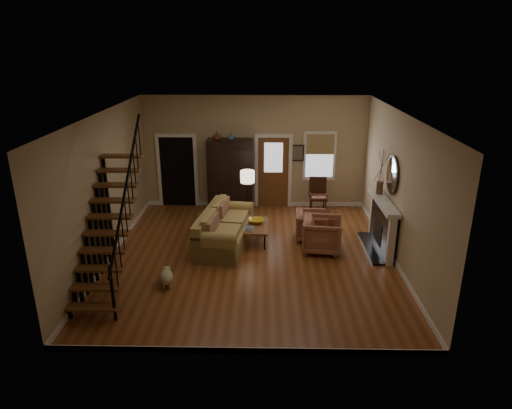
{
  "coord_description": "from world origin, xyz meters",
  "views": [
    {
      "loc": [
        0.3,
        -9.56,
        4.75
      ],
      "look_at": [
        0.1,
        0.4,
        1.15
      ],
      "focal_mm": 32.0,
      "sensor_mm": 36.0,
      "label": 1
    }
  ],
  "objects_px": {
    "coffee_table": "(254,233)",
    "floor_lamp": "(248,200)",
    "armchair_right": "(311,226)",
    "side_chair": "(318,196)",
    "sofa": "(225,228)",
    "armchair_left": "(322,235)",
    "armoire": "(230,175)"
  },
  "relations": [
    {
      "from": "side_chair",
      "to": "floor_lamp",
      "type": "bearing_deg",
      "value": -147.47
    },
    {
      "from": "armchair_left",
      "to": "floor_lamp",
      "type": "relative_size",
      "value": 0.56
    },
    {
      "from": "armchair_left",
      "to": "floor_lamp",
      "type": "height_order",
      "value": "floor_lamp"
    },
    {
      "from": "coffee_table",
      "to": "side_chair",
      "type": "relative_size",
      "value": 1.12
    },
    {
      "from": "armchair_left",
      "to": "side_chair",
      "type": "relative_size",
      "value": 0.88
    },
    {
      "from": "armchair_left",
      "to": "side_chair",
      "type": "bearing_deg",
      "value": 3.84
    },
    {
      "from": "armoire",
      "to": "side_chair",
      "type": "bearing_deg",
      "value": -4.48
    },
    {
      "from": "sofa",
      "to": "armchair_left",
      "type": "xyz_separation_m",
      "value": [
        2.34,
        -0.29,
        -0.03
      ]
    },
    {
      "from": "armoire",
      "to": "coffee_table",
      "type": "bearing_deg",
      "value": -71.67
    },
    {
      "from": "sofa",
      "to": "floor_lamp",
      "type": "height_order",
      "value": "floor_lamp"
    },
    {
      "from": "sofa",
      "to": "armchair_right",
      "type": "height_order",
      "value": "sofa"
    },
    {
      "from": "floor_lamp",
      "to": "sofa",
      "type": "bearing_deg",
      "value": -116.99
    },
    {
      "from": "armchair_right",
      "to": "side_chair",
      "type": "height_order",
      "value": "side_chair"
    },
    {
      "from": "sofa",
      "to": "armchair_left",
      "type": "bearing_deg",
      "value": 1.29
    },
    {
      "from": "coffee_table",
      "to": "armchair_right",
      "type": "bearing_deg",
      "value": 6.58
    },
    {
      "from": "sofa",
      "to": "armchair_left",
      "type": "height_order",
      "value": "sofa"
    },
    {
      "from": "floor_lamp",
      "to": "side_chair",
      "type": "bearing_deg",
      "value": 32.53
    },
    {
      "from": "floor_lamp",
      "to": "armchair_right",
      "type": "bearing_deg",
      "value": -20.96
    },
    {
      "from": "coffee_table",
      "to": "armchair_left",
      "type": "relative_size",
      "value": 1.26
    },
    {
      "from": "armoire",
      "to": "armchair_left",
      "type": "height_order",
      "value": "armoire"
    },
    {
      "from": "armchair_right",
      "to": "side_chair",
      "type": "xyz_separation_m",
      "value": [
        0.37,
        1.9,
        0.15
      ]
    },
    {
      "from": "coffee_table",
      "to": "armchair_right",
      "type": "xyz_separation_m",
      "value": [
        1.43,
        0.17,
        0.14
      ]
    },
    {
      "from": "armchair_right",
      "to": "floor_lamp",
      "type": "distance_m",
      "value": 1.8
    },
    {
      "from": "side_chair",
      "to": "sofa",
      "type": "bearing_deg",
      "value": -137.64
    },
    {
      "from": "coffee_table",
      "to": "side_chair",
      "type": "height_order",
      "value": "side_chair"
    },
    {
      "from": "floor_lamp",
      "to": "side_chair",
      "type": "distance_m",
      "value": 2.39
    },
    {
      "from": "armoire",
      "to": "floor_lamp",
      "type": "relative_size",
      "value": 1.31
    },
    {
      "from": "coffee_table",
      "to": "side_chair",
      "type": "distance_m",
      "value": 2.75
    },
    {
      "from": "armoire",
      "to": "armchair_right",
      "type": "distance_m",
      "value": 3.11
    },
    {
      "from": "sofa",
      "to": "side_chair",
      "type": "xyz_separation_m",
      "value": [
        2.52,
        2.29,
        0.07
      ]
    },
    {
      "from": "coffee_table",
      "to": "armchair_left",
      "type": "xyz_separation_m",
      "value": [
        1.62,
        -0.52,
        0.19
      ]
    },
    {
      "from": "coffee_table",
      "to": "floor_lamp",
      "type": "xyz_separation_m",
      "value": [
        -0.2,
        0.79,
        0.58
      ]
    }
  ]
}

